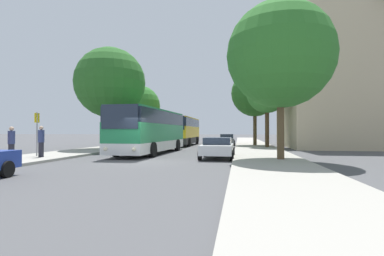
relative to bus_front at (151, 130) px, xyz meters
name	(u,v)px	position (x,y,z in m)	size (l,w,h in m)	color
ground_plane	(144,161)	(1.38, -5.97, -1.78)	(300.00, 300.00, 0.00)	#4C4C4F
sidewalk_left	(32,158)	(-5.62, -5.97, -1.70)	(4.00, 120.00, 0.15)	#A39E93
sidewalk_right	(271,162)	(8.38, -5.97, -1.70)	(4.00, 120.00, 0.15)	#A39E93
bus_front	(151,130)	(0.00, 0.00, 0.00)	(3.14, 11.50, 3.32)	silver
bus_middle	(183,131)	(0.04, 13.56, 0.01)	(2.78, 10.74, 3.35)	#2D2D2D
parked_car_right_near	(218,147)	(5.39, -3.53, -1.07)	(2.09, 4.21, 1.31)	silver
parked_car_right_far	(227,139)	(5.28, 14.45, -1.05)	(2.00, 4.01, 1.37)	slate
bus_stop_sign	(37,129)	(-5.78, -5.32, 0.07)	(0.08, 0.45, 2.75)	gray
pedestrian_waiting_near	(41,141)	(-5.07, -5.90, -0.67)	(0.36, 0.36, 1.88)	#23232D
pedestrian_waiting_far	(11,143)	(-5.60, -7.65, -0.71)	(0.36, 0.36, 1.81)	#23232D
tree_left_near	(110,83)	(-4.80, 3.26, 4.34)	(6.33, 6.33, 9.14)	brown
tree_left_far	(139,106)	(-5.69, 13.84, 3.08)	(5.27, 5.27, 7.35)	#47331E
tree_right_near	(280,55)	(9.02, -4.98, 4.23)	(6.01, 6.01, 8.87)	brown
tree_right_mid	(267,93)	(9.48, 8.08, 3.73)	(4.05, 4.05, 7.41)	#47331E
tree_right_far	(255,93)	(8.52, 12.14, 4.24)	(5.30, 5.30, 8.53)	brown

